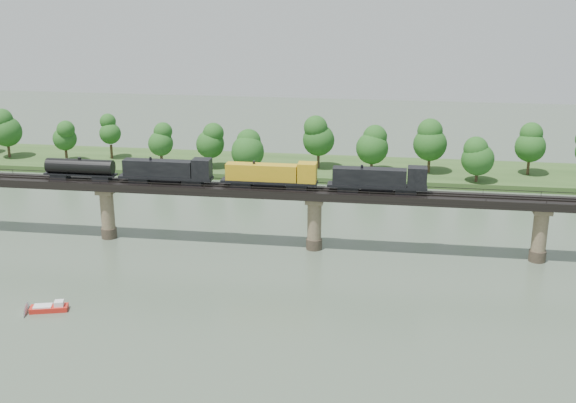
# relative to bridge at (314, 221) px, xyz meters

# --- Properties ---
(ground) EXTENTS (400.00, 400.00, 0.00)m
(ground) POSITION_rel_bridge_xyz_m (0.00, -30.00, -5.46)
(ground) COLOR #3B4A3A
(ground) RESTS_ON ground
(far_bank) EXTENTS (300.00, 24.00, 1.60)m
(far_bank) POSITION_rel_bridge_xyz_m (0.00, 55.00, -4.66)
(far_bank) COLOR #2A481C
(far_bank) RESTS_ON ground
(bridge) EXTENTS (236.00, 30.00, 11.50)m
(bridge) POSITION_rel_bridge_xyz_m (0.00, 0.00, 0.00)
(bridge) COLOR #473A2D
(bridge) RESTS_ON ground
(bridge_superstructure) EXTENTS (220.00, 4.90, 0.75)m
(bridge_superstructure) POSITION_rel_bridge_xyz_m (0.00, 0.00, 6.33)
(bridge_superstructure) COLOR black
(bridge_superstructure) RESTS_ON bridge
(far_treeline) EXTENTS (289.06, 17.54, 13.60)m
(far_treeline) POSITION_rel_bridge_xyz_m (-8.21, 50.52, 3.37)
(far_treeline) COLOR #382619
(far_treeline) RESTS_ON far_bank
(freight_train) EXTENTS (71.81, 2.80, 4.94)m
(freight_train) POSITION_rel_bridge_xyz_m (-14.76, -0.00, 8.40)
(freight_train) COLOR black
(freight_train) RESTS_ON bridge
(motorboat) EXTENTS (5.89, 3.45, 1.55)m
(motorboat) POSITION_rel_bridge_xyz_m (-36.74, -31.82, -4.93)
(motorboat) COLOR red
(motorboat) RESTS_ON ground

